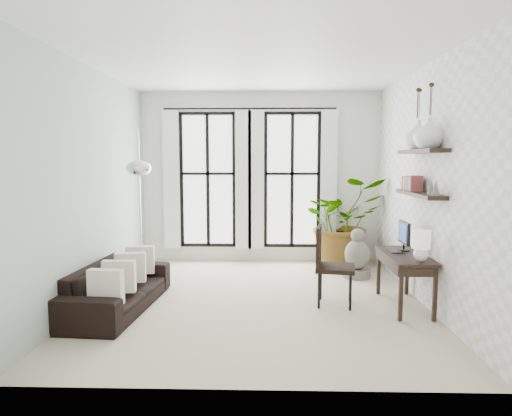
{
  "coord_description": "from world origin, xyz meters",
  "views": [
    {
      "loc": [
        0.16,
        -6.18,
        1.95
      ],
      "look_at": [
        -0.02,
        0.3,
        1.25
      ],
      "focal_mm": 32.0,
      "sensor_mm": 36.0,
      "label": 1
    }
  ],
  "objects_px": {
    "plant": "(342,221)",
    "sofa": "(118,287)",
    "desk": "(406,258)",
    "arc_lamp": "(139,166)",
    "buddha": "(357,257)",
    "desk_chair": "(328,260)"
  },
  "relations": [
    {
      "from": "sofa",
      "to": "plant",
      "type": "bearing_deg",
      "value": -47.35
    },
    {
      "from": "desk",
      "to": "buddha",
      "type": "height_order",
      "value": "desk"
    },
    {
      "from": "plant",
      "to": "arc_lamp",
      "type": "xyz_separation_m",
      "value": [
        -3.21,
        -1.86,
        1.03
      ]
    },
    {
      "from": "desk",
      "to": "arc_lamp",
      "type": "relative_size",
      "value": 0.5
    },
    {
      "from": "desk",
      "to": "arc_lamp",
      "type": "height_order",
      "value": "arc_lamp"
    },
    {
      "from": "plant",
      "to": "desk_chair",
      "type": "height_order",
      "value": "plant"
    },
    {
      "from": "desk",
      "to": "arc_lamp",
      "type": "bearing_deg",
      "value": 170.58
    },
    {
      "from": "desk",
      "to": "plant",
      "type": "bearing_deg",
      "value": 100.11
    },
    {
      "from": "plant",
      "to": "desk_chair",
      "type": "distance_m",
      "value": 2.4
    },
    {
      "from": "sofa",
      "to": "plant",
      "type": "distance_m",
      "value": 4.24
    },
    {
      "from": "sofa",
      "to": "desk",
      "type": "xyz_separation_m",
      "value": [
        3.75,
        0.14,
        0.38
      ]
    },
    {
      "from": "sofa",
      "to": "desk_chair",
      "type": "relative_size",
      "value": 1.91
    },
    {
      "from": "plant",
      "to": "arc_lamp",
      "type": "height_order",
      "value": "arc_lamp"
    },
    {
      "from": "sofa",
      "to": "arc_lamp",
      "type": "relative_size",
      "value": 0.85
    },
    {
      "from": "plant",
      "to": "desk",
      "type": "xyz_separation_m",
      "value": [
        0.44,
        -2.46,
        -0.13
      ]
    },
    {
      "from": "sofa",
      "to": "desk",
      "type": "relative_size",
      "value": 1.69
    },
    {
      "from": "plant",
      "to": "buddha",
      "type": "height_order",
      "value": "plant"
    },
    {
      "from": "plant",
      "to": "sofa",
      "type": "bearing_deg",
      "value": -141.81
    },
    {
      "from": "desk",
      "to": "desk_chair",
      "type": "distance_m",
      "value": 1.01
    },
    {
      "from": "desk_chair",
      "to": "arc_lamp",
      "type": "height_order",
      "value": "arc_lamp"
    },
    {
      "from": "plant",
      "to": "desk",
      "type": "distance_m",
      "value": 2.51
    },
    {
      "from": "buddha",
      "to": "sofa",
      "type": "bearing_deg",
      "value": -153.46
    }
  ]
}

